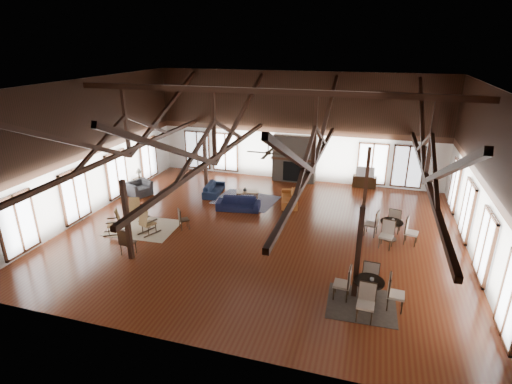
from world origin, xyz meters
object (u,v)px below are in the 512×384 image
(tv_console, at_px, (364,182))
(armchair, at_px, (139,188))
(sofa_navy_front, at_px, (238,204))
(cafe_table_far, at_px, (391,227))
(cafe_table_near, at_px, (368,288))
(sofa_orange, at_px, (289,198))
(sofa_navy_left, at_px, (214,189))
(coffee_table, at_px, (247,193))

(tv_console, bearing_deg, armchair, -157.76)
(sofa_navy_front, relative_size, armchair, 1.83)
(cafe_table_far, distance_m, tv_console, 6.12)
(tv_console, bearing_deg, cafe_table_near, -87.22)
(armchair, bearing_deg, sofa_orange, -56.92)
(sofa_orange, bearing_deg, sofa_navy_left, -104.66)
(armchair, distance_m, cafe_table_near, 13.07)
(sofa_navy_left, bearing_deg, sofa_navy_front, -136.41)
(sofa_navy_front, relative_size, sofa_orange, 1.03)
(armchair, bearing_deg, cafe_table_far, -71.96)
(coffee_table, relative_size, tv_console, 0.96)
(sofa_navy_left, xyz_separation_m, tv_console, (7.47, 3.27, 0.04))
(sofa_navy_left, xyz_separation_m, sofa_orange, (4.04, -0.14, 0.02))
(cafe_table_far, bearing_deg, armchair, 173.31)
(sofa_navy_left, relative_size, sofa_orange, 0.94)
(sofa_navy_front, distance_m, sofa_navy_left, 2.49)
(sofa_navy_front, height_order, sofa_navy_left, sofa_navy_front)
(sofa_navy_front, height_order, tv_console, tv_console)
(sofa_navy_left, distance_m, cafe_table_near, 10.80)
(cafe_table_near, bearing_deg, armchair, 152.63)
(sofa_navy_front, relative_size, sofa_navy_left, 1.09)
(sofa_navy_left, bearing_deg, cafe_table_near, -138.33)
(armchair, xyz_separation_m, cafe_table_far, (12.34, -1.45, 0.18))
(sofa_orange, xyz_separation_m, tv_console, (3.44, 3.41, 0.02))
(sofa_orange, bearing_deg, sofa_navy_front, -68.09)
(cafe_table_near, xyz_separation_m, cafe_table_far, (0.73, 4.56, -0.01))
(cafe_table_near, bearing_deg, sofa_orange, 118.97)
(sofa_navy_front, distance_m, cafe_table_near, 8.31)
(coffee_table, xyz_separation_m, cafe_table_far, (6.81, -2.47, 0.18))
(cafe_table_far, bearing_deg, sofa_orange, 151.23)
(sofa_navy_left, relative_size, cafe_table_near, 0.88)
(sofa_navy_left, relative_size, tv_console, 1.49)
(sofa_orange, bearing_deg, coffee_table, -99.97)
(sofa_navy_front, distance_m, coffee_table, 1.38)
(sofa_navy_left, height_order, cafe_table_far, cafe_table_far)
(sofa_navy_front, distance_m, sofa_orange, 2.60)
(sofa_navy_left, distance_m, coffee_table, 1.92)
(sofa_orange, xyz_separation_m, cafe_table_far, (4.68, -2.57, 0.25))
(cafe_table_near, distance_m, cafe_table_far, 4.62)
(sofa_navy_left, distance_m, armchair, 3.84)
(sofa_navy_front, bearing_deg, cafe_table_near, -51.25)
(sofa_navy_left, bearing_deg, tv_console, -72.35)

